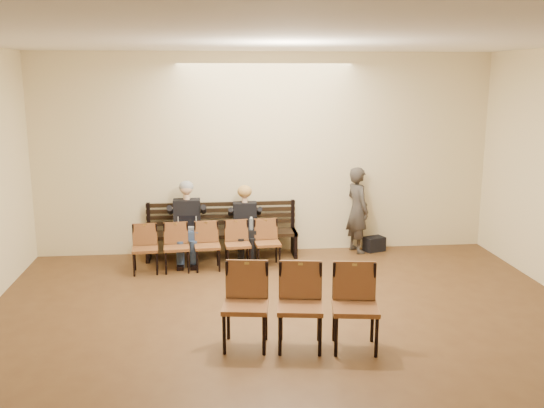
{
  "coord_description": "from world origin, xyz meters",
  "views": [
    {
      "loc": [
        -0.96,
        -5.5,
        3.12
      ],
      "look_at": [
        0.02,
        4.05,
        1.06
      ],
      "focal_mm": 40.0,
      "sensor_mm": 36.0,
      "label": 1
    }
  ],
  "objects_px": {
    "bag": "(374,244)",
    "chair_row_front": "(207,246)",
    "chair_row_back": "(300,308)",
    "passerby": "(358,204)",
    "seated_man": "(187,222)",
    "seated_woman": "(245,226)",
    "laptop": "(187,231)",
    "water_bottle": "(251,230)",
    "bench": "(222,245)"
  },
  "relations": [
    {
      "from": "laptop",
      "to": "passerby",
      "type": "relative_size",
      "value": 0.18
    },
    {
      "from": "bench",
      "to": "seated_man",
      "type": "height_order",
      "value": "seated_man"
    },
    {
      "from": "seated_woman",
      "to": "bench",
      "type": "bearing_deg",
      "value": 163.22
    },
    {
      "from": "water_bottle",
      "to": "passerby",
      "type": "height_order",
      "value": "passerby"
    },
    {
      "from": "water_bottle",
      "to": "passerby",
      "type": "distance_m",
      "value": 2.0
    },
    {
      "from": "seated_man",
      "to": "seated_woman",
      "type": "relative_size",
      "value": 1.18
    },
    {
      "from": "seated_man",
      "to": "passerby",
      "type": "relative_size",
      "value": 0.77
    },
    {
      "from": "seated_man",
      "to": "water_bottle",
      "type": "xyz_separation_m",
      "value": [
        1.07,
        -0.25,
        -0.11
      ]
    },
    {
      "from": "water_bottle",
      "to": "chair_row_front",
      "type": "xyz_separation_m",
      "value": [
        -0.73,
        -0.28,
        -0.17
      ]
    },
    {
      "from": "water_bottle",
      "to": "passerby",
      "type": "relative_size",
      "value": 0.13
    },
    {
      "from": "chair_row_back",
      "to": "chair_row_front",
      "type": "bearing_deg",
      "value": 117.86
    },
    {
      "from": "bag",
      "to": "laptop",
      "type": "bearing_deg",
      "value": -173.1
    },
    {
      "from": "bench",
      "to": "laptop",
      "type": "distance_m",
      "value": 0.74
    },
    {
      "from": "chair_row_front",
      "to": "chair_row_back",
      "type": "height_order",
      "value": "chair_row_back"
    },
    {
      "from": "chair_row_front",
      "to": "seated_man",
      "type": "bearing_deg",
      "value": 118.33
    },
    {
      "from": "chair_row_front",
      "to": "chair_row_back",
      "type": "xyz_separation_m",
      "value": [
        1.07,
        -3.03,
        0.11
      ]
    },
    {
      "from": "seated_woman",
      "to": "chair_row_front",
      "type": "height_order",
      "value": "seated_woman"
    },
    {
      "from": "bench",
      "to": "water_bottle",
      "type": "relative_size",
      "value": 11.6
    },
    {
      "from": "water_bottle",
      "to": "bag",
      "type": "bearing_deg",
      "value": 11.74
    },
    {
      "from": "seated_man",
      "to": "bench",
      "type": "bearing_deg",
      "value": 11.55
    },
    {
      "from": "chair_row_back",
      "to": "passerby",
      "type": "bearing_deg",
      "value": 75.61
    },
    {
      "from": "seated_man",
      "to": "seated_woman",
      "type": "bearing_deg",
      "value": 0.0
    },
    {
      "from": "water_bottle",
      "to": "laptop",
      "type": "bearing_deg",
      "value": 176.46
    },
    {
      "from": "seated_man",
      "to": "laptop",
      "type": "relative_size",
      "value": 4.28
    },
    {
      "from": "chair_row_front",
      "to": "water_bottle",
      "type": "bearing_deg",
      "value": 16.97
    },
    {
      "from": "bench",
      "to": "seated_man",
      "type": "relative_size",
      "value": 1.93
    },
    {
      "from": "chair_row_front",
      "to": "seated_woman",
      "type": "bearing_deg",
      "value": 35.16
    },
    {
      "from": "water_bottle",
      "to": "bag",
      "type": "height_order",
      "value": "water_bottle"
    },
    {
      "from": "bench",
      "to": "bag",
      "type": "xyz_separation_m",
      "value": [
        2.73,
        0.1,
        -0.1
      ]
    },
    {
      "from": "seated_woman",
      "to": "bag",
      "type": "height_order",
      "value": "seated_woman"
    },
    {
      "from": "seated_woman",
      "to": "chair_row_front",
      "type": "xyz_separation_m",
      "value": [
        -0.65,
        -0.53,
        -0.18
      ]
    },
    {
      "from": "seated_woman",
      "to": "water_bottle",
      "type": "distance_m",
      "value": 0.26
    },
    {
      "from": "bench",
      "to": "chair_row_front",
      "type": "distance_m",
      "value": 0.72
    },
    {
      "from": "water_bottle",
      "to": "chair_row_front",
      "type": "bearing_deg",
      "value": -158.94
    },
    {
      "from": "seated_woman",
      "to": "chair_row_front",
      "type": "distance_m",
      "value": 0.86
    },
    {
      "from": "bag",
      "to": "passerby",
      "type": "distance_m",
      "value": 0.82
    },
    {
      "from": "seated_woman",
      "to": "laptop",
      "type": "distance_m",
      "value": 1.0
    },
    {
      "from": "seated_man",
      "to": "chair_row_back",
      "type": "distance_m",
      "value": 3.83
    },
    {
      "from": "seated_woman",
      "to": "seated_man",
      "type": "bearing_deg",
      "value": 180.0
    },
    {
      "from": "bench",
      "to": "chair_row_back",
      "type": "xyz_separation_m",
      "value": [
        0.82,
        -3.68,
        0.27
      ]
    },
    {
      "from": "seated_man",
      "to": "laptop",
      "type": "height_order",
      "value": "seated_man"
    },
    {
      "from": "chair_row_front",
      "to": "chair_row_back",
      "type": "distance_m",
      "value": 3.21
    },
    {
      "from": "seated_woman",
      "to": "passerby",
      "type": "xyz_separation_m",
      "value": [
        2.01,
        0.22,
        0.31
      ]
    },
    {
      "from": "seated_man",
      "to": "water_bottle",
      "type": "relative_size",
      "value": 6.02
    },
    {
      "from": "bag",
      "to": "chair_row_front",
      "type": "relative_size",
      "value": 0.15
    },
    {
      "from": "seated_man",
      "to": "passerby",
      "type": "height_order",
      "value": "passerby"
    },
    {
      "from": "seated_woman",
      "to": "water_bottle",
      "type": "relative_size",
      "value": 5.11
    },
    {
      "from": "water_bottle",
      "to": "chair_row_back",
      "type": "xyz_separation_m",
      "value": [
        0.33,
        -3.31,
        -0.07
      ]
    },
    {
      "from": "chair_row_back",
      "to": "seated_man",
      "type": "bearing_deg",
      "value": 119.98
    },
    {
      "from": "seated_woman",
      "to": "chair_row_back",
      "type": "bearing_deg",
      "value": -83.26
    }
  ]
}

